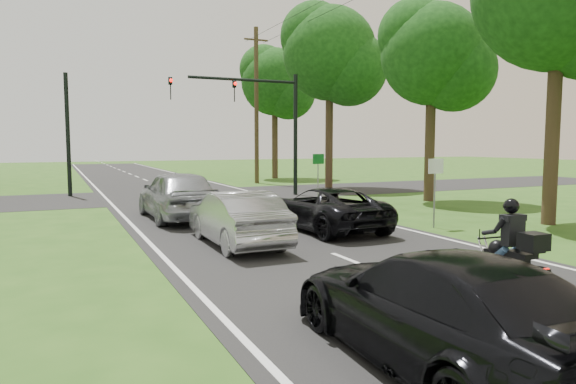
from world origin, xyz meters
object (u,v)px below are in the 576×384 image
Objects in this scene: utility_pole_far at (256,105)px; silver_sedan at (237,218)px; dark_suv at (326,208)px; dark_car_behind at (439,308)px; silver_suv at (178,194)px; motorcycle_rider at (513,256)px; sign_green at (318,166)px; sign_white at (435,176)px; traffic_signal at (261,111)px.

silver_sedan is at bearing -112.51° from utility_pole_far.
dark_suv is 0.98× the size of dark_car_behind.
utility_pole_far is at bearing -106.36° from dark_suv.
motorcycle_rider is at bearing 105.99° from silver_suv.
sign_green is (3.44, 6.98, 0.94)m from dark_suv.
silver_suv is 12.83m from dark_car_behind.
motorcycle_rider reaches higher than dark_car_behind.
sign_white is (3.45, 6.04, 0.94)m from motorcycle_rider.
sign_green reaches higher than dark_suv.
sign_green is at bearing -129.43° from silver_sedan.
sign_white reaches higher than dark_suv.
dark_suv is at bearing -108.41° from dark_car_behind.
sign_white reaches higher than motorcycle_rider.
motorcycle_rider is 3.61m from dark_car_behind.
sign_green reaches higher than silver_suv.
sign_green is at bearing -157.75° from silver_suv.
sign_white is (6.41, 0.07, 0.89)m from silver_sedan.
motorcycle_rider is at bearing -104.57° from sign_green.
motorcycle_rider is 0.19× the size of utility_pole_far.
sign_green is (6.99, 2.97, 0.74)m from silver_suv.
traffic_signal is 3.00× the size of sign_white.
traffic_signal reaches higher than motorcycle_rider.
dark_car_behind is 10.26m from sign_white.
sign_white is (6.79, -5.03, 0.74)m from silver_suv.
sign_white is at bearing 142.69° from silver_suv.
dark_suv is 7.84m from sign_green.
dark_suv is 1.10× the size of silver_sedan.
utility_pole_far is (4.74, 18.00, 4.43)m from dark_suv.
motorcycle_rider is 0.39× the size of silver_suv.
silver_suv is 0.50× the size of utility_pole_far.
dark_suv is at bearing -104.74° from utility_pole_far.
sign_white and sign_green have the same top height.
dark_car_behind is (-0.19, -7.74, -0.01)m from silver_sedan.
utility_pole_far is at bearing 83.27° from sign_green.
utility_pole_far reaches higher than traffic_signal.
sign_green is (0.20, 8.00, 0.00)m from sign_white.
traffic_signal reaches higher than silver_suv.
silver_suv is 0.78× the size of traffic_signal.
utility_pole_far is (7.91, 19.09, 4.38)m from silver_sedan.
dark_suv is at bearing -100.61° from traffic_signal.
dark_suv is 0.93× the size of silver_suv.
sign_white is at bearing -82.95° from traffic_signal.
silver_sedan is (-2.96, 5.98, 0.05)m from motorcycle_rider.
dark_car_behind is (0.19, -12.83, -0.17)m from silver_suv.
utility_pole_far is 4.71× the size of sign_green.
dark_car_behind is (-3.37, -8.82, 0.04)m from dark_suv.
traffic_signal is at bearing 97.05° from sign_white.
sign_green is at bearing -110.81° from dark_car_behind.
utility_pole_far reaches higher than motorcycle_rider.
utility_pole_far reaches higher than silver_suv.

